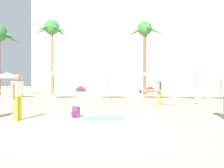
# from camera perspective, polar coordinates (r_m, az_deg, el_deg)

# --- Properties ---
(ground) EXTENTS (120.00, 120.00, 0.00)m
(ground) POSITION_cam_1_polar(r_m,az_deg,el_deg) (6.76, -6.58, -11.29)
(ground) COLOR #C6B28C
(hotel_pink) EXTENTS (23.11, 8.21, 16.11)m
(hotel_pink) POSITION_cam_1_polar(r_m,az_deg,el_deg) (37.88, 9.68, 10.71)
(hotel_pink) COLOR pink
(hotel_pink) RESTS_ON ground
(palm_tree_far_left) EXTENTS (4.47, 4.68, 7.86)m
(palm_tree_far_left) POSITION_cam_1_polar(r_m,az_deg,el_deg) (25.32, 8.10, 12.24)
(palm_tree_far_left) COLOR brown
(palm_tree_far_left) RESTS_ON ground
(palm_tree_center) EXTENTS (4.42, 4.31, 8.12)m
(palm_tree_center) POSITION_cam_1_polar(r_m,az_deg,el_deg) (26.28, -14.65, 12.35)
(palm_tree_center) COLOR #896B4C
(palm_tree_center) RESTS_ON ground
(cafe_umbrella_0) EXTENTS (2.67, 2.67, 2.42)m
(cafe_umbrella_0) POSITION_cam_1_polar(r_m,az_deg,el_deg) (18.75, 10.61, 2.96)
(cafe_umbrella_0) COLOR gray
(cafe_umbrella_0) RESTS_ON ground
(cafe_umbrella_2) EXTENTS (2.27, 2.27, 2.29)m
(cafe_umbrella_2) POSITION_cam_1_polar(r_m,az_deg,el_deg) (19.14, -14.18, 2.71)
(cafe_umbrella_2) COLOR gray
(cafe_umbrella_2) RESTS_ON ground
(cafe_umbrella_3) EXTENTS (2.57, 2.57, 2.47)m
(cafe_umbrella_3) POSITION_cam_1_polar(r_m,az_deg,el_deg) (18.99, 20.21, 3.02)
(cafe_umbrella_3) COLOR gray
(cafe_umbrella_3) RESTS_ON ground
(cafe_umbrella_4) EXTENTS (2.55, 2.55, 2.16)m
(cafe_umbrella_4) POSITION_cam_1_polar(r_m,az_deg,el_deg) (21.29, -24.60, 1.99)
(cafe_umbrella_4) COLOR gray
(cafe_umbrella_4) RESTS_ON ground
(cafe_umbrella_5) EXTENTS (2.45, 2.45, 2.15)m
(cafe_umbrella_5) POSITION_cam_1_polar(r_m,az_deg,el_deg) (18.55, -1.17, 2.31)
(cafe_umbrella_5) COLOR gray
(cafe_umbrella_5) RESTS_ON ground
(beach_towel) EXTENTS (1.64, 1.21, 0.01)m
(beach_towel) POSITION_cam_1_polar(r_m,az_deg,el_deg) (8.69, -2.37, -8.58)
(beach_towel) COLOR #6684E0
(beach_towel) RESTS_ON ground
(backpack) EXTENTS (0.35, 0.35, 0.42)m
(backpack) POSITION_cam_1_polar(r_m,az_deg,el_deg) (9.10, -8.96, -6.93)
(backpack) COLOR #693460
(backpack) RESTS_ON ground
(person_mid_left) EXTENTS (2.86, 1.23, 1.64)m
(person_mid_left) POSITION_cam_1_polar(r_m,az_deg,el_deg) (13.56, 11.68, -1.51)
(person_mid_left) COLOR gold
(person_mid_left) RESTS_ON ground
(person_near_right) EXTENTS (0.29, 0.61, 1.66)m
(person_near_right) POSITION_cam_1_polar(r_m,az_deg,el_deg) (8.82, -22.38, -2.58)
(person_near_right) COLOR gold
(person_near_right) RESTS_ON ground
(person_mid_center) EXTENTS (0.91, 0.94, 0.89)m
(person_mid_center) POSITION_cam_1_polar(r_m,az_deg,el_deg) (15.02, 21.24, -3.60)
(person_mid_center) COLOR beige
(person_mid_center) RESTS_ON ground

